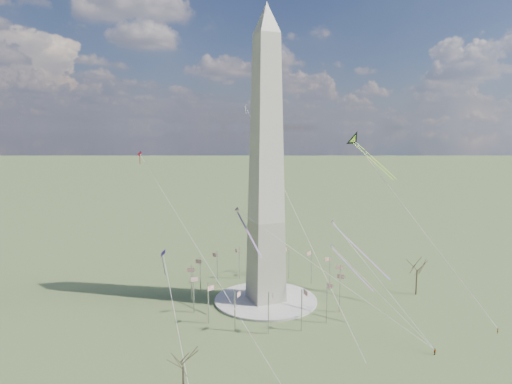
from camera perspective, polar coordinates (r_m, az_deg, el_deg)
name	(u,v)px	position (r m, az deg, el deg)	size (l,w,h in m)	color
ground	(266,301)	(165.13, 1.23, -13.46)	(2000.00, 2000.00, 0.00)	#46572B
plaza	(266,300)	(164.98, 1.23, -13.33)	(36.00, 36.00, 0.80)	beige
washington_monument	(266,165)	(154.15, 1.28, 3.36)	(15.56, 15.56, 100.00)	#A7A38B
flagpole_ring	(266,281)	(162.60, 1.23, -11.08)	(54.40, 54.40, 13.00)	silver
tree_near	(417,268)	(177.72, 19.49, -8.95)	(8.02, 8.02, 14.04)	#423628
tree_far	(183,364)	(110.48, -9.11, -20.50)	(6.35, 6.35, 11.12)	#423628
person_east	(498,331)	(158.58, 27.96, -15.05)	(0.59, 0.39, 1.63)	gray
person_centre	(435,352)	(138.17, 21.44, -18.09)	(1.11, 0.46, 1.89)	gray
kite_delta_black	(356,142)	(181.53, 12.35, 6.14)	(11.55, 21.45, 17.52)	black
kite_diamond_purple	(163,256)	(156.50, -11.53, -7.84)	(1.96, 3.02, 9.22)	navy
kite_streamer_left	(351,241)	(151.96, 11.77, -6.00)	(9.05, 22.13, 15.82)	#E24923
kite_streamer_mid	(245,226)	(152.63, -1.36, -4.31)	(2.34, 19.39, 13.31)	#E24923
kite_streamer_right	(346,262)	(172.37, 11.16, -8.57)	(7.27, 19.17, 13.59)	#E24923
kite_small_red	(140,155)	(172.45, -14.35, 4.53)	(1.45, 1.87, 4.85)	red
kite_small_white	(245,107)	(202.81, -1.34, 10.57)	(1.41, 2.00, 4.17)	white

